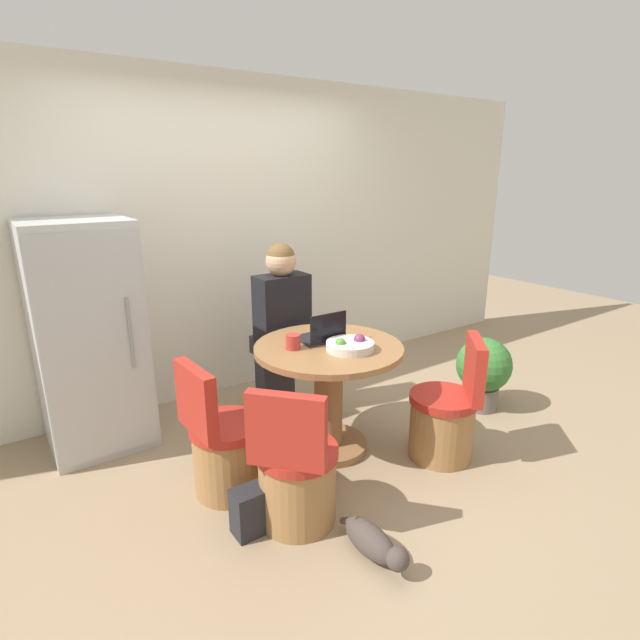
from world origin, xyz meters
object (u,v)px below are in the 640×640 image
Objects in this scene: potted_plant at (483,369)px; handbag at (260,507)px; person_seated at (280,319)px; chair_near_right_corner at (445,419)px; refrigerator at (89,337)px; chair_near_left_corner at (296,478)px; fruit_bowl at (350,345)px; chair_left_side at (225,450)px; cat at (373,542)px; dining_table at (328,383)px; laptop at (321,335)px.

potted_plant reaches higher than handbag.
chair_near_right_corner is at bearing 113.41° from person_seated.
refrigerator is 1.35m from person_seated.
chair_near_left_corner is 1.46m from person_seated.
fruit_bowl is (0.65, 0.37, 0.51)m from chair_near_left_corner.
cat is (0.37, -0.92, -0.19)m from chair_left_side.
handbag is at bearing 28.95° from chair_near_left_corner.
chair_left_side is at bearing -176.90° from dining_table.
dining_table is 0.81m from chair_near_right_corner.
refrigerator reaches higher than chair_near_right_corner.
laptop is at bearing -82.45° from chair_left_side.
refrigerator is 1.16× the size of person_seated.
chair_near_right_corner is 1.43m from person_seated.
potted_plant is at bearing 166.93° from laptop.
potted_plant is (2.16, -0.17, 0.06)m from chair_left_side.
refrigerator is 1.74m from chair_near_left_corner.
laptop is 0.92× the size of fruit_bowl.
fruit_bowl is at bearing -66.54° from dining_table.
laptop is 0.94× the size of handbag.
potted_plant is at bearing -24.59° from refrigerator.
potted_plant reaches higher than cat.
dining_table is 1.40m from potted_plant.
fruit_bowl is (0.05, -0.25, -0.01)m from laptop.
laptop reaches higher than chair_left_side.
cat is 1.62× the size of handbag.
refrigerator is 3.23× the size of cat.
chair_left_side is at bearing 175.60° from potted_plant.
refrigerator is at bearing 155.41° from potted_plant.
chair_near_right_corner is 0.86m from potted_plant.
cat is 0.82× the size of potted_plant.
person_seated is (0.04, 0.71, 0.26)m from dining_table.
refrigerator is 1.87× the size of chair_left_side.
laptop is 1.36m from cat.
person_seated reaches higher than chair_near_left_corner.
chair_near_left_corner is 0.62× the size of person_seated.
laptop is 0.58× the size of cat.
person_seated is 0.61m from laptop.
chair_left_side is 1.00× the size of chair_near_right_corner.
fruit_bowl is at bearing 177.31° from potted_plant.
laptop is at bearing 87.23° from person_seated.
refrigerator is at bearing -157.49° from cat.
chair_left_side is 0.52m from chair_near_left_corner.
refrigerator is 2.95m from potted_plant.
cat is at bearing -54.57° from handbag.
person_seated is 4.76× the size of laptop.
laptop is at bearing -34.83° from refrigerator.
cat is at bearing -66.42° from refrigerator.
fruit_bowl is 1.18m from cat.
laptop reaches higher than handbag.
handbag is (0.49, -1.45, -0.65)m from refrigerator.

